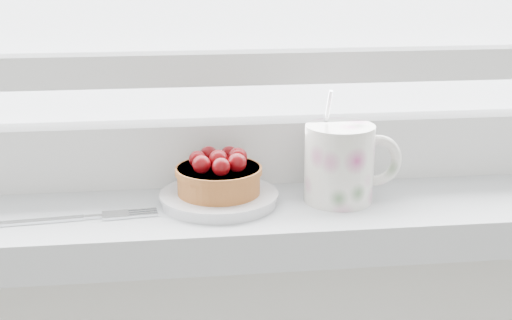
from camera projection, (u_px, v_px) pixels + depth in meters
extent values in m
cube|color=silver|center=(225.00, 217.00, 0.76)|extent=(1.60, 0.20, 0.04)
cube|color=white|center=(219.00, 150.00, 0.81)|extent=(1.30, 0.05, 0.07)
cube|color=white|center=(218.00, 68.00, 0.79)|extent=(1.30, 0.04, 0.04)
cylinder|color=silver|center=(219.00, 198.00, 0.74)|extent=(0.12, 0.12, 0.01)
cylinder|color=#954F20|center=(219.00, 180.00, 0.74)|extent=(0.09, 0.09, 0.03)
cylinder|color=#954F20|center=(219.00, 170.00, 0.74)|extent=(0.09, 0.09, 0.01)
sphere|color=#4A080A|center=(218.00, 159.00, 0.73)|extent=(0.02, 0.02, 0.02)
sphere|color=#4A080A|center=(238.00, 157.00, 0.74)|extent=(0.02, 0.02, 0.02)
sphere|color=#4A080A|center=(229.00, 154.00, 0.75)|extent=(0.02, 0.02, 0.02)
sphere|color=#4A080A|center=(209.00, 155.00, 0.75)|extent=(0.02, 0.02, 0.02)
sphere|color=#4A080A|center=(197.00, 159.00, 0.74)|extent=(0.02, 0.02, 0.02)
sphere|color=#4A080A|center=(202.00, 165.00, 0.72)|extent=(0.02, 0.02, 0.02)
sphere|color=#4A080A|center=(221.00, 167.00, 0.71)|extent=(0.02, 0.02, 0.02)
sphere|color=#4A080A|center=(237.00, 163.00, 0.72)|extent=(0.02, 0.02, 0.02)
cylinder|color=silver|center=(339.00, 163.00, 0.74)|extent=(0.07, 0.07, 0.08)
cylinder|color=black|center=(340.00, 129.00, 0.73)|extent=(0.06, 0.06, 0.01)
torus|color=silver|center=(376.00, 161.00, 0.75)|extent=(0.06, 0.01, 0.06)
cylinder|color=silver|center=(327.00, 113.00, 0.74)|extent=(0.01, 0.02, 0.05)
cube|color=silver|center=(35.00, 221.00, 0.69)|extent=(0.09, 0.02, 0.00)
cube|color=silver|center=(94.00, 217.00, 0.71)|extent=(0.02, 0.01, 0.00)
cube|color=silver|center=(115.00, 215.00, 0.71)|extent=(0.03, 0.02, 0.00)
cube|color=silver|center=(143.00, 216.00, 0.71)|extent=(0.03, 0.01, 0.00)
cube|color=silver|center=(143.00, 214.00, 0.71)|extent=(0.03, 0.01, 0.00)
cube|color=silver|center=(142.00, 212.00, 0.72)|extent=(0.03, 0.01, 0.00)
cube|color=silver|center=(142.00, 210.00, 0.72)|extent=(0.03, 0.01, 0.00)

